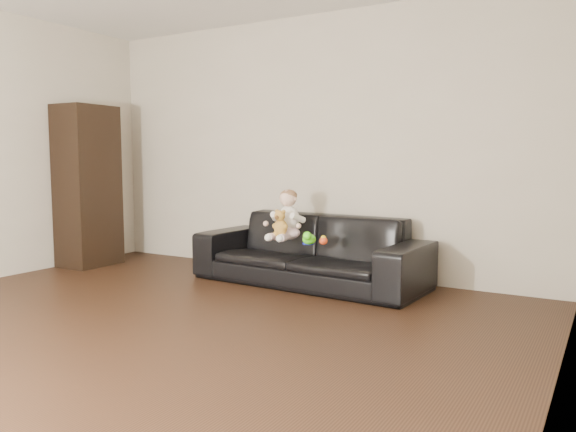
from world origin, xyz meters
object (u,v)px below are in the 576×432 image
Objects in this scene: teddy_bear at (280,223)px; toy_blue_disc at (308,243)px; toy_green at (309,239)px; toy_rattle at (323,241)px; cabinet at (88,186)px; baby at (287,218)px; sofa at (309,250)px.

toy_blue_disc is (0.29, -0.01, -0.16)m from teddy_bear.
teddy_bear is 1.72× the size of toy_green.
teddy_bear is 0.45m from toy_rattle.
cabinet reaches higher than toy_rattle.
teddy_bear is 2.37× the size of toy_blue_disc.
cabinet reaches higher than toy_blue_disc.
baby is 4.67× the size of toy_blue_disc.
sofa is 0.38m from toy_rattle.
teddy_bear is at bearing -176.37° from toy_rattle.
baby is 1.97× the size of teddy_bear.
toy_green is 1.90× the size of toy_rattle.
cabinet is at bearing -176.61° from toy_rattle.
toy_blue_disc is at bearing -12.42° from teddy_bear.
sofa is at bearing 7.23° from cabinet.
teddy_bear is (2.37, 0.14, -0.28)m from cabinet.
sofa is at bearing 115.78° from toy_blue_disc.
cabinet is 7.35× the size of teddy_bear.
sofa is at bearing 47.25° from teddy_bear.
sofa is 21.83× the size of toy_blue_disc.
baby reaches higher than sofa.
baby is 6.44× the size of toy_rattle.
baby is (-0.17, -0.12, 0.31)m from sofa.
cabinet is 12.63× the size of toy_green.
toy_rattle is (0.11, 0.05, -0.01)m from toy_green.
toy_blue_disc is at bearing -60.65° from sofa.
teddy_bear is at bearing -118.05° from sofa.
cabinet is 17.40× the size of toy_blue_disc.
cabinet is at bearing 172.22° from teddy_bear.
toy_rattle is at bearing 24.11° from toy_green.
toy_green reaches higher than toy_rattle.
baby reaches higher than teddy_bear.
toy_rattle is 0.72× the size of toy_blue_disc.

